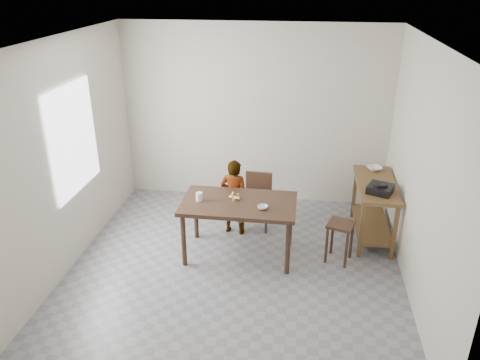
# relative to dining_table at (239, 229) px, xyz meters

# --- Properties ---
(floor) EXTENTS (4.00, 4.00, 0.04)m
(floor) POSITION_rel_dining_table_xyz_m (0.00, -0.30, -0.40)
(floor) COLOR slate
(floor) RESTS_ON ground
(ceiling) EXTENTS (4.00, 4.00, 0.04)m
(ceiling) POSITION_rel_dining_table_xyz_m (0.00, -0.30, 2.35)
(ceiling) COLOR white
(ceiling) RESTS_ON wall_back
(wall_back) EXTENTS (4.00, 0.04, 2.70)m
(wall_back) POSITION_rel_dining_table_xyz_m (0.00, 1.72, 0.98)
(wall_back) COLOR beige
(wall_back) RESTS_ON ground
(wall_front) EXTENTS (4.00, 0.04, 2.70)m
(wall_front) POSITION_rel_dining_table_xyz_m (0.00, -2.32, 0.98)
(wall_front) COLOR beige
(wall_front) RESTS_ON ground
(wall_left) EXTENTS (0.04, 4.00, 2.70)m
(wall_left) POSITION_rel_dining_table_xyz_m (-2.02, -0.30, 0.98)
(wall_left) COLOR beige
(wall_left) RESTS_ON ground
(wall_right) EXTENTS (0.04, 4.00, 2.70)m
(wall_right) POSITION_rel_dining_table_xyz_m (2.02, -0.30, 0.98)
(wall_right) COLOR beige
(wall_right) RESTS_ON ground
(window_pane) EXTENTS (0.02, 1.10, 1.30)m
(window_pane) POSITION_rel_dining_table_xyz_m (-1.97, -0.10, 1.12)
(window_pane) COLOR white
(window_pane) RESTS_ON wall_left
(dining_table) EXTENTS (1.40, 0.80, 0.75)m
(dining_table) POSITION_rel_dining_table_xyz_m (0.00, 0.00, 0.00)
(dining_table) COLOR #362115
(dining_table) RESTS_ON floor
(prep_counter) EXTENTS (0.50, 1.20, 0.80)m
(prep_counter) POSITION_rel_dining_table_xyz_m (1.72, 0.70, 0.03)
(prep_counter) COLOR brown
(prep_counter) RESTS_ON floor
(child) EXTENTS (0.43, 0.32, 1.07)m
(child) POSITION_rel_dining_table_xyz_m (-0.14, 0.55, 0.16)
(child) COLOR silver
(child) RESTS_ON floor
(dining_chair) EXTENTS (0.39, 0.39, 0.77)m
(dining_chair) POSITION_rel_dining_table_xyz_m (0.14, 0.74, 0.01)
(dining_chair) COLOR #362115
(dining_chair) RESTS_ON floor
(stool) EXTENTS (0.38, 0.38, 0.53)m
(stool) POSITION_rel_dining_table_xyz_m (1.25, 0.04, -0.11)
(stool) COLOR #362115
(stool) RESTS_ON floor
(glass_tumbler) EXTENTS (0.09, 0.09, 0.10)m
(glass_tumbler) POSITION_rel_dining_table_xyz_m (-0.49, -0.02, 0.43)
(glass_tumbler) COLOR white
(glass_tumbler) RESTS_ON dining_table
(small_bowl) EXTENTS (0.15, 0.15, 0.04)m
(small_bowl) POSITION_rel_dining_table_xyz_m (0.30, -0.14, 0.39)
(small_bowl) COLOR silver
(small_bowl) RESTS_ON dining_table
(banana) EXTENTS (0.19, 0.17, 0.06)m
(banana) POSITION_rel_dining_table_xyz_m (-0.07, 0.07, 0.40)
(banana) COLOR #FDCE4F
(banana) RESTS_ON dining_table
(serving_bowl) EXTENTS (0.27, 0.27, 0.05)m
(serving_bowl) POSITION_rel_dining_table_xyz_m (1.74, 1.13, 0.45)
(serving_bowl) COLOR silver
(serving_bowl) RESTS_ON prep_counter
(gas_burner) EXTENTS (0.38, 0.38, 0.10)m
(gas_burner) POSITION_rel_dining_table_xyz_m (1.72, 0.41, 0.47)
(gas_burner) COLOR black
(gas_burner) RESTS_ON prep_counter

